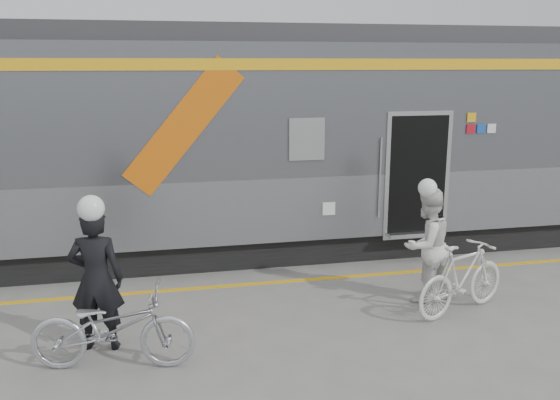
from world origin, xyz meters
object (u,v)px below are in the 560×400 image
object	(u,v)px
bicycle_right	(462,278)
bicycle_left	(113,328)
man	(96,279)
woman	(426,245)

from	to	relation	value
bicycle_right	bicycle_left	bearing A→B (deg)	75.38
man	bicycle_left	distance (m)	0.71
woman	bicycle_left	bearing A→B (deg)	-7.29
man	woman	bearing A→B (deg)	-163.00
bicycle_left	bicycle_right	xyz separation A→B (m)	(4.73, 0.59, 0.02)
bicycle_left	man	bearing A→B (deg)	29.71
man	woman	world-z (taller)	man
man	bicycle_right	size ratio (longest dim) A/B	1.05
bicycle_left	woman	xyz separation A→B (m)	(4.43, 1.14, 0.35)
bicycle_left	woman	bearing A→B (deg)	-65.82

